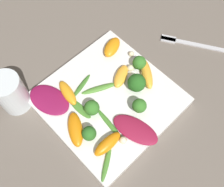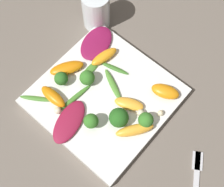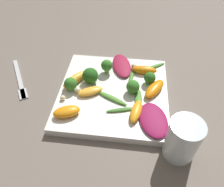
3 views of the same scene
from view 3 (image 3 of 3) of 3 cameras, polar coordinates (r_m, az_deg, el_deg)
ground_plane at (r=0.56m, az=0.33°, el=-0.70°), size 2.40×2.40×0.00m
plate at (r=0.56m, az=0.34°, el=0.03°), size 0.27×0.27×0.02m
drinking_glass at (r=0.45m, az=17.93°, el=-11.41°), size 0.07×0.07×0.10m
fork at (r=0.65m, az=-22.88°, el=2.74°), size 0.10×0.15×0.01m
radicchio_leaf_0 at (r=0.61m, az=2.55°, el=7.34°), size 0.07×0.11×0.01m
radicchio_leaf_1 at (r=0.49m, az=10.78°, el=-6.72°), size 0.08×0.11×0.01m
orange_segment_0 at (r=0.55m, az=11.04°, el=1.24°), size 0.06×0.08×0.02m
orange_segment_1 at (r=0.50m, az=6.34°, el=-4.60°), size 0.04×0.07×0.02m
orange_segment_2 at (r=0.54m, az=-5.69°, el=0.58°), size 0.07×0.05×0.02m
orange_segment_3 at (r=0.50m, az=-11.78°, el=-4.69°), size 0.07×0.05×0.02m
orange_segment_4 at (r=0.57m, az=-9.52°, el=3.80°), size 0.06×0.08×0.02m
orange_segment_5 at (r=0.60m, az=8.45°, el=6.11°), size 0.07×0.03×0.02m
broccoli_floret_0 at (r=0.55m, az=-10.78°, el=2.48°), size 0.03×0.03×0.04m
broccoli_floret_1 at (r=0.53m, az=5.47°, el=1.55°), size 0.03×0.03×0.04m
broccoli_floret_2 at (r=0.56m, az=9.84°, el=4.00°), size 0.03×0.03×0.03m
broccoli_floret_3 at (r=0.56m, az=-5.68°, el=4.61°), size 0.04×0.04×0.04m
broccoli_floret_4 at (r=0.59m, az=-1.38°, el=7.25°), size 0.03×0.03×0.04m
arugula_sprig_0 at (r=0.62m, az=10.87°, el=6.88°), size 0.07×0.05×0.01m
arugula_sprig_1 at (r=0.50m, az=2.45°, el=-4.29°), size 0.07×0.03×0.01m
arugula_sprig_2 at (r=0.58m, az=5.02°, el=4.00°), size 0.02×0.09×0.01m
arugula_sprig_3 at (r=0.53m, az=6.88°, el=-1.33°), size 0.02×0.06×0.01m
arugula_sprig_4 at (r=0.53m, az=-0.04°, el=-1.21°), size 0.08×0.05×0.01m
macadamia_nut_0 at (r=0.61m, az=5.77°, el=7.14°), size 0.02×0.02×0.02m
macadamia_nut_1 at (r=0.54m, az=-12.74°, el=-1.10°), size 0.01×0.01×0.01m
macadamia_nut_2 at (r=0.55m, az=-8.89°, el=0.87°), size 0.02×0.02×0.02m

